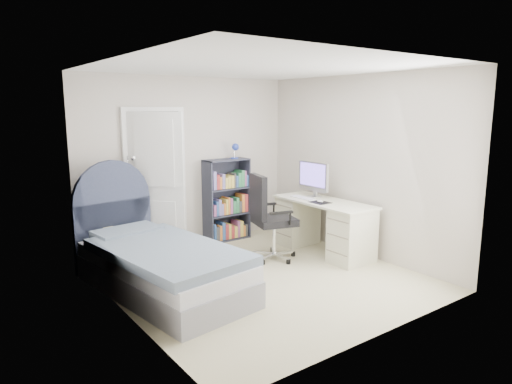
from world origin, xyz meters
TOP-DOWN VIEW (x-y plane):
  - room_shell at (0.00, 0.00)m, footprint 3.50×3.70m
  - door at (-0.63, 1.58)m, footprint 0.92×0.63m
  - bed at (-1.16, 0.40)m, footprint 1.35×2.40m
  - nightstand at (-1.36, 1.39)m, footprint 0.38×0.38m
  - floor_lamp at (-0.97, 1.64)m, footprint 0.20×0.20m
  - bookcase at (0.57, 1.65)m, footprint 0.71×0.31m
  - desk at (1.32, 0.28)m, footprint 0.62×1.55m
  - office_chair at (0.48, 0.49)m, footprint 0.65×0.67m

SIDE VIEW (x-z plane):
  - bed at x=-1.16m, z-range -0.38..1.02m
  - nightstand at x=-1.36m, z-range 0.09..0.65m
  - desk at x=1.32m, z-range -0.22..1.05m
  - bookcase at x=0.57m, z-range -0.17..1.34m
  - floor_lamp at x=-0.97m, z-range -0.13..1.30m
  - office_chair at x=0.48m, z-range 0.06..1.23m
  - door at x=-0.63m, z-range 0.00..2.06m
  - room_shell at x=0.00m, z-range -0.05..2.55m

